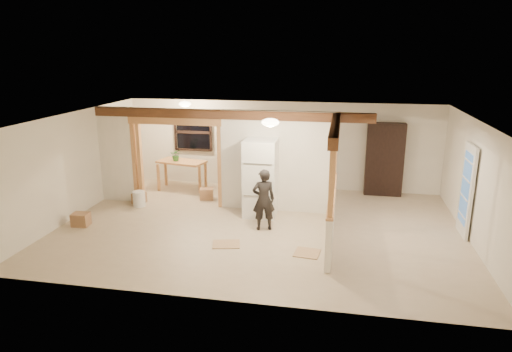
% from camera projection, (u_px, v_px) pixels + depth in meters
% --- Properties ---
extents(floor, '(9.00, 6.50, 0.01)m').
position_uv_depth(floor, '(260.00, 227.00, 10.42)').
color(floor, '#BDA78C').
rests_on(floor, ground).
extents(ceiling, '(9.00, 6.50, 0.01)m').
position_uv_depth(ceiling, '(260.00, 118.00, 9.76)').
color(ceiling, white).
extents(wall_back, '(9.00, 0.01, 2.50)m').
position_uv_depth(wall_back, '(280.00, 145.00, 13.17)').
color(wall_back, white).
rests_on(wall_back, floor).
extents(wall_front, '(9.00, 0.01, 2.50)m').
position_uv_depth(wall_front, '(222.00, 228.00, 7.01)').
color(wall_front, white).
rests_on(wall_front, floor).
extents(wall_left, '(0.01, 6.50, 2.50)m').
position_uv_depth(wall_left, '(75.00, 165.00, 10.90)').
color(wall_left, white).
rests_on(wall_left, floor).
extents(wall_right, '(0.01, 6.50, 2.50)m').
position_uv_depth(wall_right, '(477.00, 185.00, 9.28)').
color(wall_right, white).
rests_on(wall_right, floor).
extents(partition_left_stub, '(0.90, 0.12, 2.50)m').
position_uv_depth(partition_left_stub, '(117.00, 155.00, 11.96)').
color(partition_left_stub, white).
rests_on(partition_left_stub, floor).
extents(partition_center, '(2.80, 0.12, 2.50)m').
position_uv_depth(partition_center, '(277.00, 162.00, 11.19)').
color(partition_center, white).
rests_on(partition_center, floor).
extents(doorway_frame, '(2.46, 0.14, 2.20)m').
position_uv_depth(doorway_frame, '(177.00, 163.00, 11.70)').
color(doorway_frame, tan).
rests_on(doorway_frame, floor).
extents(header_beam_back, '(7.00, 0.18, 0.22)m').
position_uv_depth(header_beam_back, '(229.00, 115.00, 11.11)').
color(header_beam_back, brown).
rests_on(header_beam_back, ceiling).
extents(header_beam_right, '(0.18, 3.30, 0.22)m').
position_uv_depth(header_beam_right, '(335.00, 129.00, 9.12)').
color(header_beam_right, brown).
rests_on(header_beam_right, ceiling).
extents(pony_wall, '(0.12, 3.20, 1.00)m').
position_uv_depth(pony_wall, '(331.00, 217.00, 9.62)').
color(pony_wall, white).
rests_on(pony_wall, floor).
extents(stud_partition, '(0.14, 3.20, 1.32)m').
position_uv_depth(stud_partition, '(334.00, 163.00, 9.31)').
color(stud_partition, tan).
rests_on(stud_partition, pony_wall).
extents(window_back, '(1.12, 0.10, 1.10)m').
position_uv_depth(window_back, '(193.00, 132.00, 13.48)').
color(window_back, black).
rests_on(window_back, wall_back).
extents(french_door, '(0.12, 0.86, 2.00)m').
position_uv_depth(french_door, '(467.00, 190.00, 9.74)').
color(french_door, white).
rests_on(french_door, floor).
extents(ceiling_dome_main, '(0.36, 0.36, 0.16)m').
position_uv_depth(ceiling_dome_main, '(270.00, 122.00, 9.23)').
color(ceiling_dome_main, '#FFEABF').
rests_on(ceiling_dome_main, ceiling).
extents(ceiling_dome_util, '(0.32, 0.32, 0.14)m').
position_uv_depth(ceiling_dome_util, '(185.00, 104.00, 12.39)').
color(ceiling_dome_util, '#FFEABF').
rests_on(ceiling_dome_util, ceiling).
extents(hanging_bulb, '(0.07, 0.07, 0.07)m').
position_uv_depth(hanging_bulb, '(195.00, 119.00, 11.72)').
color(hanging_bulb, '#FFD88C').
rests_on(hanging_bulb, ceiling).
extents(refrigerator, '(0.77, 0.75, 1.87)m').
position_uv_depth(refrigerator, '(261.00, 178.00, 10.92)').
color(refrigerator, silver).
rests_on(refrigerator, floor).
extents(woman, '(0.59, 0.48, 1.40)m').
position_uv_depth(woman, '(264.00, 200.00, 10.09)').
color(woman, black).
rests_on(woman, floor).
extents(work_table, '(1.45, 0.93, 0.84)m').
position_uv_depth(work_table, '(182.00, 175.00, 13.13)').
color(work_table, tan).
rests_on(work_table, floor).
extents(potted_plant, '(0.35, 0.32, 0.34)m').
position_uv_depth(potted_plant, '(176.00, 155.00, 12.96)').
color(potted_plant, '#357633').
rests_on(potted_plant, work_table).
extents(shop_vac, '(0.48, 0.48, 0.54)m').
position_uv_depth(shop_vac, '(130.00, 182.00, 12.99)').
color(shop_vac, '#9E0D14').
rests_on(shop_vac, floor).
extents(bookshelf, '(1.01, 0.34, 2.01)m').
position_uv_depth(bookshelf, '(385.00, 159.00, 12.48)').
color(bookshelf, black).
rests_on(bookshelf, floor).
extents(bucket, '(0.41, 0.41, 0.40)m').
position_uv_depth(bucket, '(139.00, 199.00, 11.74)').
color(bucket, white).
rests_on(bucket, floor).
extents(box_util_a, '(0.41, 0.37, 0.30)m').
position_uv_depth(box_util_a, '(207.00, 194.00, 12.31)').
color(box_util_a, '#9E704C').
rests_on(box_util_a, floor).
extents(box_util_b, '(0.34, 0.34, 0.28)m').
position_uv_depth(box_util_b, '(139.00, 198.00, 12.00)').
color(box_util_b, '#9E704C').
rests_on(box_util_b, floor).
extents(box_front, '(0.39, 0.33, 0.30)m').
position_uv_depth(box_front, '(81.00, 219.00, 10.44)').
color(box_front, '#9E704C').
rests_on(box_front, floor).
extents(floor_panel_near, '(0.54, 0.54, 0.02)m').
position_uv_depth(floor_panel_near, '(307.00, 253.00, 9.05)').
color(floor_panel_near, tan).
rests_on(floor_panel_near, floor).
extents(floor_panel_far, '(0.64, 0.56, 0.02)m').
position_uv_depth(floor_panel_far, '(226.00, 244.00, 9.46)').
color(floor_panel_far, tan).
rests_on(floor_panel_far, floor).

